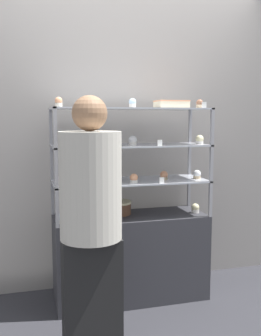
{
  "coord_description": "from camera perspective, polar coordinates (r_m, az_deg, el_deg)",
  "views": [
    {
      "loc": [
        -0.8,
        -2.88,
        1.42
      ],
      "look_at": [
        0.0,
        0.0,
        1.04
      ],
      "focal_mm": 42.0,
      "sensor_mm": 36.0,
      "label": 1
    }
  ],
  "objects": [
    {
      "name": "cupcake_5",
      "position": [
        3.07,
        4.88,
        -1.11
      ],
      "size": [
        0.06,
        0.06,
        0.07
      ],
      "color": "#CCB28C",
      "rests_on": "display_riser_lower"
    },
    {
      "name": "cupcake_0",
      "position": [
        2.9,
        -9.95,
        -7.2
      ],
      "size": [
        0.06,
        0.06,
        0.08
      ],
      "color": "beige",
      "rests_on": "display_base"
    },
    {
      "name": "price_tag_0",
      "position": [
        2.82,
        -6.81,
        -7.85
      ],
      "size": [
        0.04,
        0.0,
        0.04
      ],
      "color": "white",
      "rests_on": "display_base"
    },
    {
      "name": "cupcake_6",
      "position": [
        3.16,
        9.63,
        -0.96
      ],
      "size": [
        0.06,
        0.06,
        0.07
      ],
      "color": "#CCB28C",
      "rests_on": "display_riser_lower"
    },
    {
      "name": "price_tag_1",
      "position": [
        2.9,
        4.56,
        -1.8
      ],
      "size": [
        0.04,
        0.0,
        0.04
      ],
      "color": "white",
      "rests_on": "display_riser_lower"
    },
    {
      "name": "donut_glazed",
      "position": [
        2.88,
        -6.85,
        9.04
      ],
      "size": [
        0.13,
        0.13,
        0.03
      ],
      "color": "brown",
      "rests_on": "display_riser_upper"
    },
    {
      "name": "cupcake_8",
      "position": [
        2.94,
        0.32,
        3.97
      ],
      "size": [
        0.06,
        0.06,
        0.07
      ],
      "color": "white",
      "rests_on": "display_riser_middle"
    },
    {
      "name": "display_riser_upper",
      "position": [
        2.99,
        0.0,
        8.34
      ],
      "size": [
        1.18,
        0.43,
        0.28
      ],
      "color": "#99999E",
      "rests_on": "display_riser_middle"
    },
    {
      "name": "price_tag_3",
      "position": [
        3.0,
        10.64,
        9.0
      ],
      "size": [
        0.04,
        0.0,
        0.04
      ],
      "color": "white",
      "rests_on": "display_riser_upper"
    },
    {
      "name": "cupcake_1",
      "position": [
        3.21,
        9.38,
        -5.8
      ],
      "size": [
        0.06,
        0.06,
        0.08
      ],
      "color": "white",
      "rests_on": "display_base"
    },
    {
      "name": "cupcake_13",
      "position": [
        3.12,
        10.0,
        9.14
      ],
      "size": [
        0.05,
        0.05,
        0.07
      ],
      "color": "#CCB28C",
      "rests_on": "display_riser_upper"
    },
    {
      "name": "cupcake_11",
      "position": [
        2.9,
        -4.83,
        9.38
      ],
      "size": [
        0.05,
        0.05,
        0.07
      ],
      "color": "white",
      "rests_on": "display_riser_upper"
    },
    {
      "name": "price_tag_2",
      "position": [
        2.86,
        4.28,
        3.66
      ],
      "size": [
        0.04,
        0.0,
        0.04
      ],
      "color": "white",
      "rests_on": "display_riser_middle"
    },
    {
      "name": "display_base",
      "position": [
        3.18,
        0.0,
        -12.77
      ],
      "size": [
        1.18,
        0.43,
        0.67
      ],
      "color": "#333338",
      "rests_on": "ground_plane"
    },
    {
      "name": "cupcake_3",
      "position": [
        2.9,
        -4.42,
        -1.6
      ],
      "size": [
        0.06,
        0.06,
        0.07
      ],
      "color": "beige",
      "rests_on": "display_riser_lower"
    },
    {
      "name": "cupcake_2",
      "position": [
        2.89,
        -9.97,
        -1.7
      ],
      "size": [
        0.06,
        0.06,
        0.07
      ],
      "color": "beige",
      "rests_on": "display_riser_lower"
    },
    {
      "name": "ground_plane",
      "position": [
        3.31,
        0.0,
        -18.24
      ],
      "size": [
        20.0,
        20.0,
        0.0
      ],
      "primitive_type": "plane",
      "color": "#2D2D33"
    },
    {
      "name": "display_riser_lower",
      "position": [
        3.03,
        0.0,
        -2.16
      ],
      "size": [
        1.18,
        0.43,
        0.28
      ],
      "color": "#99999E",
      "rests_on": "display_base"
    },
    {
      "name": "cupcake_12",
      "position": [
        2.92,
        0.28,
        9.39
      ],
      "size": [
        0.05,
        0.05,
        0.07
      ],
      "color": "white",
      "rests_on": "display_riser_upper"
    },
    {
      "name": "layer_cake_centerpiece",
      "position": [
        3.12,
        -1.83,
        -5.76
      ],
      "size": [
        0.21,
        0.21,
        0.1
      ],
      "color": "brown",
      "rests_on": "display_base"
    },
    {
      "name": "cupcake_7",
      "position": [
        2.83,
        -9.82,
        3.74
      ],
      "size": [
        0.06,
        0.06,
        0.07
      ],
      "color": "white",
      "rests_on": "display_riser_middle"
    },
    {
      "name": "cupcake_4",
      "position": [
        2.91,
        0.5,
        -1.54
      ],
      "size": [
        0.06,
        0.06,
        0.07
      ],
      "color": "white",
      "rests_on": "display_riser_lower"
    },
    {
      "name": "cupcake_10",
      "position": [
        2.79,
        -10.39,
        9.39
      ],
      "size": [
        0.05,
        0.05,
        0.07
      ],
      "color": "beige",
      "rests_on": "display_riser_upper"
    },
    {
      "name": "customer_figure",
      "position": [
        2.33,
        -5.77,
        -7.56
      ],
      "size": [
        0.36,
        0.36,
        1.55
      ],
      "color": "black",
      "rests_on": "ground_plane"
    },
    {
      "name": "cupcake_9",
      "position": [
        3.13,
        10.0,
        4.05
      ],
      "size": [
        0.06,
        0.06,
        0.07
      ],
      "color": "white",
      "rests_on": "display_riser_middle"
    },
    {
      "name": "display_riser_middle",
      "position": [
        3.0,
        0.0,
        3.06
      ],
      "size": [
        1.18,
        0.43,
        0.28
      ],
      "color": "#99999E",
      "rests_on": "display_riser_lower"
    },
    {
      "name": "back_wall",
      "position": [
        3.34,
        -1.65,
        5.09
      ],
      "size": [
        8.0,
        0.05,
        2.6
      ],
      "color": "gray",
      "rests_on": "ground_plane"
    },
    {
      "name": "sheet_cake_frosted",
      "position": [
        3.14,
        5.95,
        9.16
      ],
      "size": [
        0.25,
        0.18,
        0.06
      ],
      "color": "beige",
      "rests_on": "display_riser_upper"
    }
  ]
}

